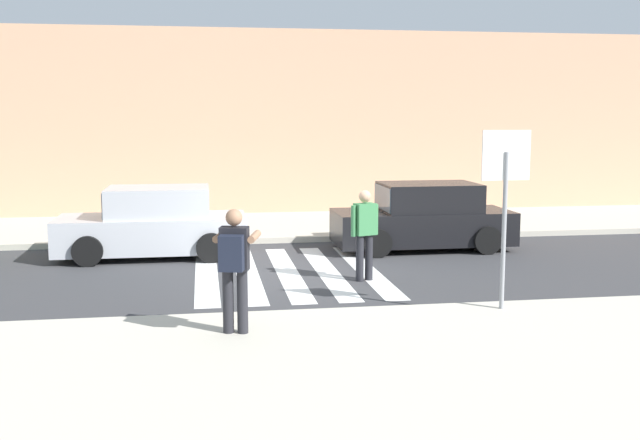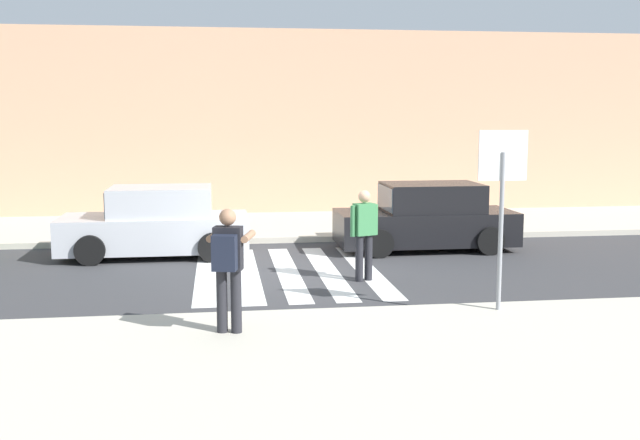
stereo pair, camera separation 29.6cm
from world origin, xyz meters
The scene contains 14 objects.
ground_plane centered at (0.00, 0.00, 0.00)m, with size 120.00×120.00×0.00m, color #38383A.
sidewalk_near centered at (0.00, -6.20, 0.07)m, with size 60.00×6.00×0.14m, color beige.
sidewalk_far centered at (0.00, 6.00, 0.07)m, with size 60.00×4.80×0.14m, color beige.
building_facade_far centered at (0.00, 10.40, 2.84)m, with size 56.00×4.00×5.68m, color tan.
crosswalk_stripe_0 centered at (-1.60, 0.20, 0.00)m, with size 0.44×5.20×0.01m, color silver.
crosswalk_stripe_1 centered at (-0.80, 0.20, 0.00)m, with size 0.44×5.20×0.01m, color silver.
crosswalk_stripe_2 centered at (0.00, 0.20, 0.00)m, with size 0.44×5.20×0.01m, color silver.
crosswalk_stripe_3 centered at (0.80, 0.20, 0.00)m, with size 0.44×5.20×0.01m, color silver.
crosswalk_stripe_4 centered at (1.60, 0.20, 0.00)m, with size 0.44×5.20×0.01m, color silver.
stop_sign centered at (2.91, -3.62, 2.15)m, with size 0.76×0.08×2.76m.
photographer_with_backpack centered at (-1.23, -4.33, 1.17)m, with size 0.70×0.92×1.72m.
pedestrian_crossing centered at (1.36, -0.77, 0.97)m, with size 0.55×0.35×1.72m.
parked_car_silver centered at (-2.71, 2.30, 0.73)m, with size 4.10×1.92×1.55m.
parked_car_black centered at (3.45, 2.30, 0.73)m, with size 4.10×1.92×1.55m.
Camera 2 is at (-1.35, -14.42, 3.14)m, focal length 42.00 mm.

